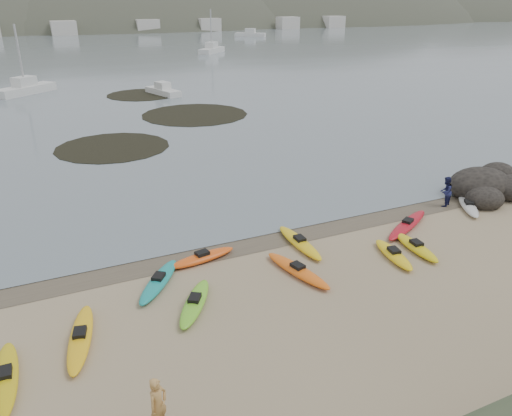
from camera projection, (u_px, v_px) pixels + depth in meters
name	position (u px, v px, depth m)	size (l,w,h in m)	color
ground	(256.00, 237.00, 23.42)	(600.00, 600.00, 0.00)	tan
wet_sand	(259.00, 240.00, 23.17)	(60.00, 60.00, 0.00)	brown
water	(26.00, 17.00, 273.80)	(1200.00, 1200.00, 0.00)	slate
kayaks	(285.00, 266.00, 20.61)	(23.94, 7.63, 0.34)	yellow
person_west	(158.00, 405.00, 12.76)	(0.58, 0.38, 1.59)	tan
person_east	(446.00, 192.00, 26.64)	(0.80, 0.63, 1.65)	#1B1F51
rock_cluster	(490.00, 190.00, 28.43)	(5.41, 4.00, 1.90)	black
kelp_mats	(158.00, 116.00, 47.22)	(18.43, 28.88, 0.04)	black
moored_boats	(75.00, 54.00, 93.67)	(107.60, 84.79, 1.34)	silver
far_hills	(145.00, 66.00, 206.83)	(550.00, 135.00, 80.00)	#384235
far_town	(66.00, 28.00, 145.99)	(199.00, 5.00, 4.00)	beige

